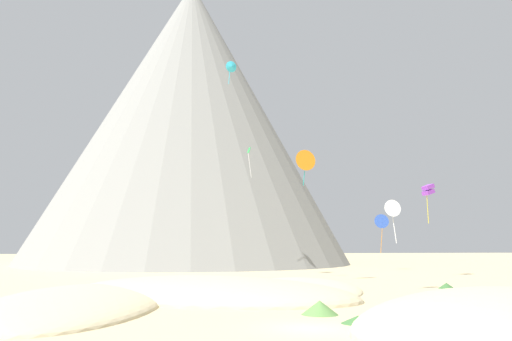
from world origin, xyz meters
name	(u,v)px	position (x,y,z in m)	size (l,w,h in m)	color
ground_plane	(310,329)	(0.00, 0.00, 0.00)	(400.00, 400.00, 0.00)	#C6B284
dune_foreground_left	(207,297)	(-4.79, 16.77, 0.00)	(26.19, 15.33, 3.38)	#CCBA8E
dune_foreground_right	(76,306)	(-14.34, 11.83, 0.00)	(26.34, 12.19, 2.39)	#CCBA8E
dune_midground	(300,289)	(4.50, 22.79, 0.00)	(22.98, 11.59, 1.73)	beige
dune_back_low	(500,332)	(9.25, -2.28, 0.00)	(17.41, 12.75, 4.38)	#CCBA8E
bush_scatter_east	(446,286)	(19.00, 21.51, 0.28)	(1.60, 1.60, 0.56)	#386633
bush_far_left	(256,286)	(-0.03, 21.10, 0.50)	(2.65, 2.65, 0.99)	#477238
bush_low_patch	(511,297)	(16.98, 8.23, 0.54)	(2.30, 2.30, 1.08)	#568442
bush_ridge_crest	(90,297)	(-13.70, 13.77, 0.38)	(1.42, 1.42, 0.75)	#477238
bush_near_right	(320,308)	(1.85, 4.99, 0.44)	(2.33, 2.33, 0.88)	#568442
bush_mid_center	(358,320)	(3.07, 1.26, 0.22)	(1.93, 1.93, 0.44)	#386633
rock_massif	(189,126)	(-6.70, 88.54, 31.21)	(85.59, 85.59, 66.37)	gray
kite_green_mid	(249,155)	(3.18, 54.41, 18.75)	(0.67, 1.07, 5.04)	green
kite_orange_mid	(305,161)	(7.45, 32.51, 14.37)	(2.61, 0.91, 4.37)	orange
kite_blue_low	(382,222)	(26.18, 56.42, 8.10)	(2.48, 2.00, 6.61)	blue
kite_cyan_high	(231,67)	(-1.52, 33.54, 26.15)	(1.44, 0.72, 2.97)	#33BCDB
kite_violet_low	(428,190)	(26.35, 39.26, 11.74)	(1.63, 1.55, 5.48)	purple
kite_white_low	(392,209)	(13.23, 20.37, 7.73)	(1.68, 0.48, 4.22)	white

